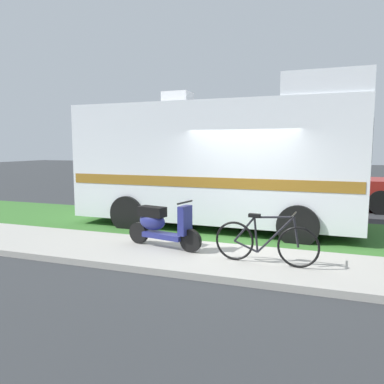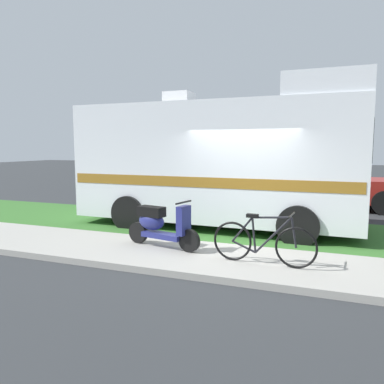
% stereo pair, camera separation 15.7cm
% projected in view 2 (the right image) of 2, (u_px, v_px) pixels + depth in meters
% --- Properties ---
extents(ground_plane, '(80.00, 80.00, 0.00)m').
position_uv_depth(ground_plane, '(235.00, 247.00, 7.98)').
color(ground_plane, '#2D3033').
extents(sidewalk, '(24.00, 2.00, 0.12)m').
position_uv_depth(sidewalk, '(219.00, 260.00, 6.86)').
color(sidewalk, '#9E9B93').
rests_on(sidewalk, ground).
extents(grass_strip, '(24.00, 3.40, 0.08)m').
position_uv_depth(grass_strip, '(250.00, 231.00, 9.37)').
color(grass_strip, '#336628').
rests_on(grass_strip, ground).
extents(motorhome_rv, '(7.12, 2.67, 3.68)m').
position_uv_depth(motorhome_rv, '(221.00, 161.00, 9.63)').
color(motorhome_rv, silver).
rests_on(motorhome_rv, ground).
extents(scooter, '(1.69, 0.62, 0.97)m').
position_uv_depth(scooter, '(160.00, 224.00, 7.51)').
color(scooter, black).
rests_on(scooter, ground).
extents(bicycle, '(1.79, 0.52, 0.90)m').
position_uv_depth(bicycle, '(263.00, 242.00, 6.40)').
color(bicycle, black).
rests_on(bicycle, ground).
extents(pickup_truck_near, '(5.23, 2.32, 1.71)m').
position_uv_depth(pickup_truck_near, '(316.00, 181.00, 13.10)').
color(pickup_truck_near, maroon).
rests_on(pickup_truck_near, ground).
extents(pickup_truck_far, '(5.77, 2.49, 1.72)m').
position_uv_depth(pickup_truck_far, '(250.00, 173.00, 16.94)').
color(pickup_truck_far, '#B7B29E').
rests_on(pickup_truck_far, ground).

